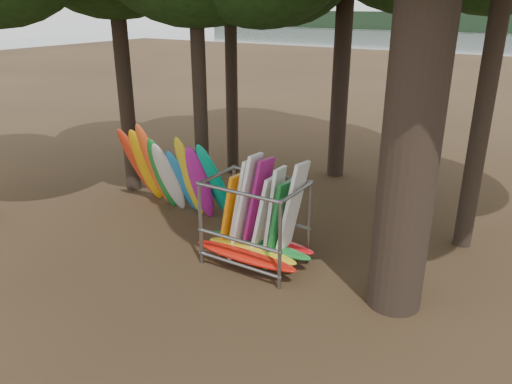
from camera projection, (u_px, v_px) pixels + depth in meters
The scene contains 4 objects.
ground at pixel (202, 252), 13.37m from camera, with size 120.00×120.00×0.00m, color #47331E.
lake at pixel (506, 56), 60.79m from camera, with size 160.00×160.00×0.00m, color gray.
kayak_row at pixel (172, 174), 15.41m from camera, with size 3.83×1.78×3.01m.
storage_rack at pixel (256, 226), 12.49m from camera, with size 2.98×1.56×2.88m.
Camera 1 is at (7.56, -9.30, 6.30)m, focal length 35.00 mm.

